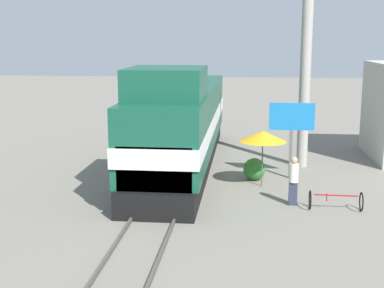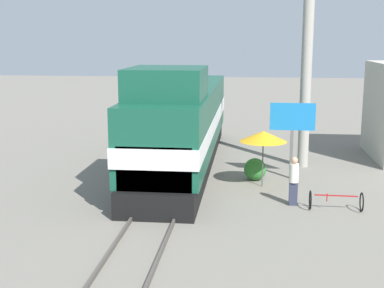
% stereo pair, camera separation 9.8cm
% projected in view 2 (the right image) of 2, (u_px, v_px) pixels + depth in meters
% --- Properties ---
extents(ground_plane, '(120.00, 120.00, 0.00)m').
position_uv_depth(ground_plane, '(176.00, 179.00, 23.00)').
color(ground_plane, slate).
extents(rail_near, '(0.08, 28.84, 0.15)m').
position_uv_depth(rail_near, '(159.00, 177.00, 23.06)').
color(rail_near, '#4C4742').
rests_on(rail_near, ground_plane).
extents(rail_far, '(0.08, 28.84, 0.15)m').
position_uv_depth(rail_far, '(192.00, 178.00, 22.91)').
color(rail_far, '#4C4742').
rests_on(rail_far, ground_plane).
extents(locomotive, '(3.04, 16.26, 4.89)m').
position_uv_depth(locomotive, '(182.00, 125.00, 24.61)').
color(locomotive, black).
rests_on(locomotive, ground_plane).
extents(utility_pole, '(1.80, 0.50, 9.41)m').
position_uv_depth(utility_pole, '(307.00, 65.00, 24.30)').
color(utility_pole, '#9E998E').
rests_on(utility_pole, ground_plane).
extents(vendor_umbrella, '(1.90, 1.90, 2.30)m').
position_uv_depth(vendor_umbrella, '(263.00, 136.00, 21.43)').
color(vendor_umbrella, '#4C4C4C').
rests_on(vendor_umbrella, ground_plane).
extents(billboard_sign, '(1.91, 0.12, 3.27)m').
position_uv_depth(billboard_sign, '(292.00, 122.00, 22.65)').
color(billboard_sign, '#595959').
rests_on(billboard_sign, ground_plane).
extents(shrub_cluster, '(0.95, 0.95, 0.95)m').
position_uv_depth(shrub_cluster, '(255.00, 169.00, 22.71)').
color(shrub_cluster, '#2D722D').
rests_on(shrub_cluster, ground_plane).
extents(person_bystander, '(0.34, 0.34, 1.80)m').
position_uv_depth(person_bystander, '(294.00, 179.00, 19.22)').
color(person_bystander, '#2D3347').
rests_on(person_bystander, ground_plane).
extents(bicycle, '(1.83, 0.73, 0.68)m').
position_uv_depth(bicycle, '(336.00, 201.00, 18.77)').
color(bicycle, black).
rests_on(bicycle, ground_plane).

